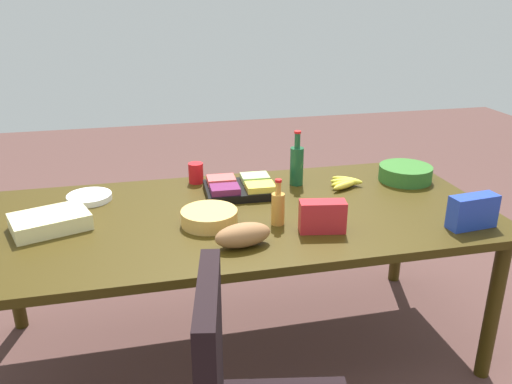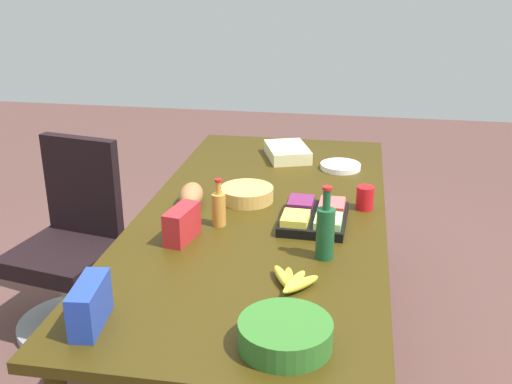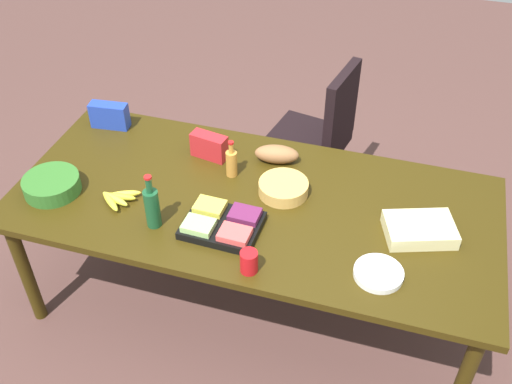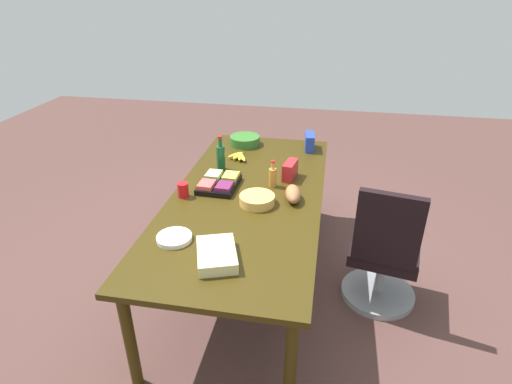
% 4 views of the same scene
% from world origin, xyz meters
% --- Properties ---
extents(ground_plane, '(10.00, 10.00, 0.00)m').
position_xyz_m(ground_plane, '(0.00, 0.00, 0.00)').
color(ground_plane, brown).
extents(conference_table, '(2.45, 1.11, 0.78)m').
position_xyz_m(conference_table, '(0.00, 0.00, 0.71)').
color(conference_table, '#36290A').
rests_on(conference_table, ground).
extents(chip_bowl, '(0.32, 0.32, 0.07)m').
position_xyz_m(chip_bowl, '(0.13, 0.10, 0.81)').
color(chip_bowl, '#DAA852').
rests_on(chip_bowl, conference_table).
extents(paper_plate_stack, '(0.26, 0.26, 0.03)m').
position_xyz_m(paper_plate_stack, '(0.68, -0.33, 0.79)').
color(paper_plate_stack, white).
rests_on(paper_plate_stack, conference_table).
extents(dressing_bottle, '(0.07, 0.07, 0.21)m').
position_xyz_m(dressing_bottle, '(-0.17, 0.16, 0.86)').
color(dressing_bottle, '#C98735').
rests_on(dressing_bottle, conference_table).
extents(sheet_cake, '(0.37, 0.31, 0.07)m').
position_xyz_m(sheet_cake, '(0.82, -0.01, 0.81)').
color(sheet_cake, beige).
rests_on(sheet_cake, conference_table).
extents(wine_bottle, '(0.09, 0.09, 0.30)m').
position_xyz_m(wine_bottle, '(-0.40, -0.31, 0.89)').
color(wine_bottle, '#184E2B').
rests_on(wine_bottle, conference_table).
extents(chip_bag_red, '(0.21, 0.11, 0.14)m').
position_xyz_m(chip_bag_red, '(-0.34, 0.28, 0.85)').
color(chip_bag_red, red).
rests_on(chip_bag_red, conference_table).
extents(banana_bunch, '(0.20, 0.19, 0.04)m').
position_xyz_m(banana_bunch, '(-0.65, -0.21, 0.80)').
color(banana_bunch, yellow).
rests_on(banana_bunch, conference_table).
extents(fruit_platter, '(0.37, 0.29, 0.07)m').
position_xyz_m(fruit_platter, '(-0.08, -0.24, 0.81)').
color(fruit_platter, black).
rests_on(fruit_platter, conference_table).
extents(salad_bowl, '(0.35, 0.35, 0.08)m').
position_xyz_m(salad_bowl, '(-1.00, -0.23, 0.82)').
color(salad_bowl, '#306B26').
rests_on(salad_bowl, conference_table).
extents(red_solo_cup, '(0.09, 0.09, 0.11)m').
position_xyz_m(red_solo_cup, '(0.12, -0.46, 0.83)').
color(red_solo_cup, red).
rests_on(red_solo_cup, conference_table).
extents(chip_bag_blue, '(0.23, 0.10, 0.15)m').
position_xyz_m(chip_bag_blue, '(-1.00, 0.39, 0.85)').
color(chip_bag_blue, '#223EAD').
rests_on(chip_bag_blue, conference_table).
extents(bread_loaf, '(0.25, 0.15, 0.10)m').
position_xyz_m(bread_loaf, '(0.03, 0.34, 0.83)').
color(bread_loaf, '#95643B').
rests_on(bread_loaf, conference_table).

